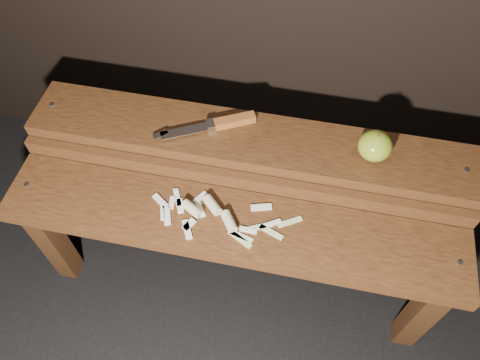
% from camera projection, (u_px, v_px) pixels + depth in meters
% --- Properties ---
extents(ground, '(60.00, 60.00, 0.00)m').
position_uv_depth(ground, '(236.00, 272.00, 1.56)').
color(ground, black).
extents(bench_front_tier, '(1.20, 0.20, 0.42)m').
position_uv_depth(bench_front_tier, '(231.00, 238.00, 1.23)').
color(bench_front_tier, '#341C0D').
rests_on(bench_front_tier, ground).
extents(bench_rear_tier, '(1.20, 0.21, 0.50)m').
position_uv_depth(bench_rear_tier, '(248.00, 157.00, 1.31)').
color(bench_rear_tier, '#341C0D').
rests_on(bench_rear_tier, ground).
extents(apple, '(0.09, 0.09, 0.09)m').
position_uv_depth(apple, '(375.00, 146.00, 1.17)').
color(apple, olive).
rests_on(apple, bench_rear_tier).
extents(knife, '(0.26, 0.14, 0.02)m').
position_uv_depth(knife, '(222.00, 123.00, 1.25)').
color(knife, brown).
rests_on(knife, bench_rear_tier).
extents(apple_scraps, '(0.40, 0.15, 0.03)m').
position_uv_depth(apple_scraps, '(212.00, 214.00, 1.19)').
color(apple_scraps, beige).
rests_on(apple_scraps, bench_front_tier).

